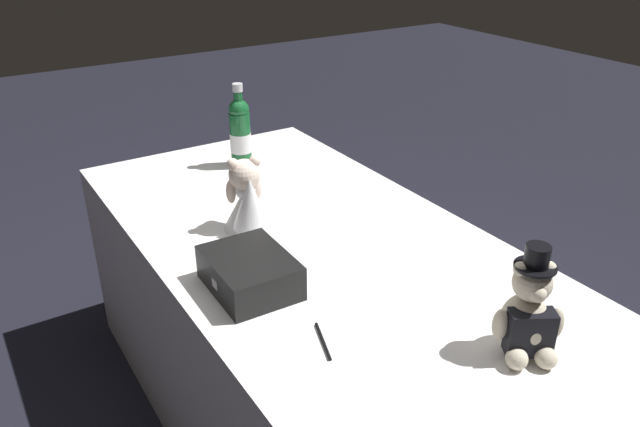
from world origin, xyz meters
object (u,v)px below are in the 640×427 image
at_px(teddy_bear_groom, 528,315).
at_px(champagne_bottle, 240,132).
at_px(signing_pen, 322,340).
at_px(gift_case_black, 250,272).
at_px(teddy_bear_bride, 247,200).

distance_m(teddy_bear_groom, champagne_bottle, 1.38).
bearing_deg(signing_pen, teddy_bear_groom, 52.66).
relative_size(teddy_bear_groom, gift_case_black, 1.04).
bearing_deg(teddy_bear_groom, gift_case_black, -144.77).
bearing_deg(signing_pen, teddy_bear_bride, 169.93).
bearing_deg(signing_pen, gift_case_black, -172.32).
bearing_deg(teddy_bear_bride, gift_case_black, -25.86).
relative_size(teddy_bear_groom, signing_pen, 1.99).
relative_size(teddy_bear_groom, teddy_bear_bride, 1.15).
distance_m(teddy_bear_bride, signing_pen, 0.62).
xyz_separation_m(teddy_bear_groom, signing_pen, (-0.28, -0.37, -0.10)).
bearing_deg(teddy_bear_groom, teddy_bear_bride, -163.43).
bearing_deg(teddy_bear_bride, signing_pen, -10.07).
bearing_deg(gift_case_black, teddy_bear_groom, 35.23).
distance_m(teddy_bear_groom, gift_case_black, 0.71).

